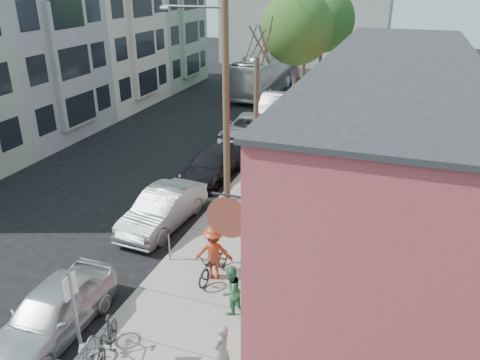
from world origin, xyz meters
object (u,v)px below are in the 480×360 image
(parked_bike_a, at_px, (107,340))
(car_0, at_px, (52,311))
(parking_meter_far, at_px, (247,156))
(car_3, at_px, (249,129))
(car_1, at_px, (163,209))
(tree_leafy_mid, at_px, (297,28))
(bus, at_px, (266,72))
(tree_bare, at_px, (256,119))
(car_4, at_px, (274,105))
(patron_grey, at_px, (222,350))
(sign_post, at_px, (75,311))
(car_2, at_px, (213,164))
(cyclist, at_px, (214,252))
(parking_meter_near, at_px, (169,239))
(utility_pole_near, at_px, (224,81))
(patron_green, at_px, (230,290))
(tree_leafy_far, at_px, (323,20))
(patio_chair_a, at_px, (265,295))
(patio_chair_b, at_px, (264,306))

(parked_bike_a, distance_m, car_0, 2.03)
(parking_meter_far, height_order, car_3, car_3)
(parking_meter_far, height_order, car_1, car_1)
(tree_leafy_mid, xyz_separation_m, bus, (-4.77, 10.39, -4.75))
(tree_bare, bearing_deg, car_4, 100.81)
(patron_grey, bearing_deg, sign_post, -59.64)
(car_0, height_order, car_2, car_0)
(tree_leafy_mid, height_order, car_0, tree_leafy_mid)
(car_3, distance_m, car_4, 5.78)
(car_0, bearing_deg, cyclist, 47.95)
(parking_meter_near, bearing_deg, utility_pole_near, 88.43)
(parking_meter_near, height_order, tree_leafy_mid, tree_leafy_mid)
(sign_post, height_order, cyclist, sign_post)
(patron_green, bearing_deg, car_3, -148.07)
(patron_grey, relative_size, patron_green, 0.98)
(patron_green, relative_size, car_0, 0.34)
(parked_bike_a, distance_m, car_4, 23.72)
(tree_leafy_far, relative_size, car_4, 1.70)
(cyclist, height_order, parked_bike_a, cyclist)
(car_2, height_order, car_3, car_3)
(parking_meter_near, relative_size, car_2, 0.26)
(tree_bare, distance_m, car_1, 6.58)
(parking_meter_far, xyz_separation_m, car_2, (-1.45, -0.95, -0.28))
(parked_bike_a, relative_size, bus, 0.15)
(patio_chair_a, xyz_separation_m, car_2, (-5.27, 8.90, 0.11))
(parked_bike_a, distance_m, car_1, 7.16)
(tree_bare, relative_size, tree_leafy_far, 0.69)
(patio_chair_a, distance_m, patron_grey, 2.82)
(parking_meter_near, relative_size, cyclist, 0.65)
(tree_bare, height_order, tree_leafy_far, tree_leafy_far)
(tree_bare, distance_m, car_3, 5.96)
(patron_green, height_order, car_3, patron_green)
(car_2, bearing_deg, cyclist, -64.38)
(parking_meter_near, distance_m, car_0, 4.43)
(patio_chair_a, relative_size, car_1, 0.19)
(utility_pole_near, height_order, parked_bike_a, utility_pole_near)
(utility_pole_near, bearing_deg, bus, 101.56)
(car_2, xyz_separation_m, bus, (-2.77, 18.89, 0.92))
(tree_leafy_far, height_order, parked_bike_a, tree_leafy_far)
(car_3, bearing_deg, utility_pole_near, -79.47)
(patron_grey, bearing_deg, patio_chair_b, -173.64)
(car_2, bearing_deg, patio_chair_a, -56.14)
(parking_meter_near, distance_m, tree_leafy_mid, 16.94)
(patio_chair_b, height_order, car_3, car_3)
(car_4, bearing_deg, car_3, -94.51)
(patio_chair_a, relative_size, patio_chair_b, 1.00)
(tree_bare, distance_m, patron_green, 10.54)
(utility_pole_near, relative_size, patio_chair_b, 11.36)
(tree_leafy_far, xyz_separation_m, patron_grey, (3.00, -29.19, -5.20))
(car_0, bearing_deg, patio_chair_b, 22.56)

